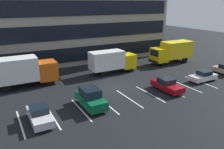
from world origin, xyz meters
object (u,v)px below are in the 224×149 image
at_px(box_truck_yellow_all, 172,51).
at_px(sedan_white, 203,76).
at_px(box_truck_orange, 23,70).
at_px(sedan_silver, 40,115).
at_px(suv_forest, 91,98).
at_px(box_truck_yellow, 112,60).
at_px(sedan_maroon, 167,85).

bearing_deg(box_truck_yellow_all, sedan_white, -108.24).
relative_size(box_truck_orange, sedan_silver, 1.99).
relative_size(box_truck_orange, suv_forest, 1.87).
bearing_deg(box_truck_orange, suv_forest, -61.50).
xyz_separation_m(box_truck_yellow, suv_forest, (-7.43, -9.06, -0.93)).
bearing_deg(box_truck_yellow_all, sedan_silver, -157.87).
distance_m(box_truck_yellow_all, sedan_maroon, 13.76).
relative_size(suv_forest, sedan_maroon, 1.03).
bearing_deg(sedan_maroon, sedan_silver, -178.80).
bearing_deg(box_truck_yellow_all, box_truck_orange, -179.77).
bearing_deg(box_truck_orange, box_truck_yellow_all, 0.23).
relative_size(box_truck_yellow_all, suv_forest, 1.81).
relative_size(box_truck_yellow, sedan_white, 1.85).
height_order(box_truck_yellow_all, sedan_silver, box_truck_yellow_all).
xyz_separation_m(box_truck_orange, sedan_silver, (-0.13, -9.88, -1.42)).
bearing_deg(box_truck_orange, sedan_white, -23.45).
relative_size(box_truck_yellow, sedan_silver, 1.78).
height_order(box_truck_yellow_all, sedan_white, box_truck_yellow_all).
xyz_separation_m(box_truck_yellow_all, sedan_silver, (-24.55, -9.98, -1.35)).
distance_m(box_truck_orange, sedan_white, 23.30).
height_order(box_truck_yellow, box_truck_orange, box_truck_orange).
xyz_separation_m(sedan_maroon, sedan_white, (6.62, 0.32, -0.05)).
distance_m(box_truck_orange, sedan_silver, 9.98).
xyz_separation_m(sedan_silver, sedan_white, (21.47, 0.63, -0.03)).
bearing_deg(box_truck_yellow_all, box_truck_yellow, -178.68).
height_order(suv_forest, sedan_silver, suv_forest).
distance_m(box_truck_yellow, sedan_silver, 15.93).
height_order(sedan_silver, sedan_white, sedan_silver).
bearing_deg(sedan_silver, box_truck_yellow, 37.65).
xyz_separation_m(box_truck_yellow_all, sedan_white, (-3.08, -9.35, -1.38)).
distance_m(sedan_silver, sedan_white, 21.48).
distance_m(box_truck_yellow_all, suv_forest, 21.56).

